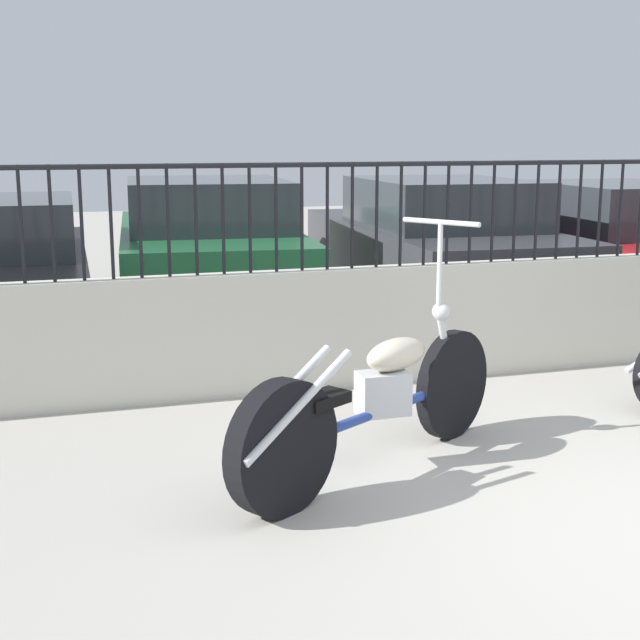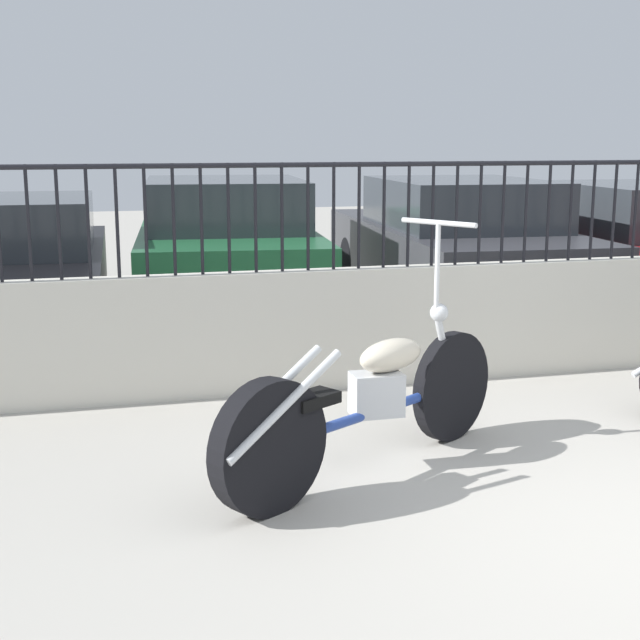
% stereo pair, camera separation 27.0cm
% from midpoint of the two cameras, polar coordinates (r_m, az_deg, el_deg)
% --- Properties ---
extents(low_wall, '(10.31, 0.18, 0.89)m').
position_cam_midpoint_polar(low_wall, '(6.88, 6.14, -0.09)').
color(low_wall, beige).
rests_on(low_wall, ground_plane).
extents(fence_railing, '(10.31, 0.04, 0.77)m').
position_cam_midpoint_polar(fence_railing, '(6.75, 6.32, 7.92)').
color(fence_railing, black).
rests_on(fence_railing, low_wall).
extents(motorcycle_blue, '(1.94, 1.24, 1.37)m').
position_cam_midpoint_polar(motorcycle_blue, '(4.84, 1.25, -5.51)').
color(motorcycle_blue, black).
rests_on(motorcycle_blue, ground_plane).
extents(car_green, '(2.17, 4.47, 1.41)m').
position_cam_midpoint_polar(car_green, '(9.50, -8.09, 4.71)').
color(car_green, black).
rests_on(car_green, ground_plane).
extents(car_dark_grey, '(2.04, 4.63, 1.40)m').
position_cam_midpoint_polar(car_dark_grey, '(9.72, 6.57, 4.89)').
color(car_dark_grey, black).
rests_on(car_dark_grey, ground_plane).
extents(car_red, '(2.10, 4.63, 1.33)m').
position_cam_midpoint_polar(car_red, '(10.72, 17.43, 4.86)').
color(car_red, black).
rests_on(car_red, ground_plane).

